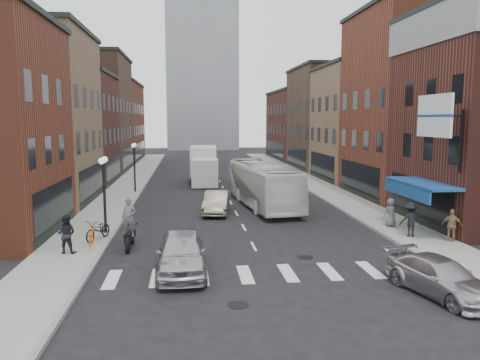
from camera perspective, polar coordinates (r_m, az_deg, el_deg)
The scene contains 31 objects.
ground at distance 21.63m, azimuth 2.05°, elevation -8.80°, with size 160.00×160.00×0.00m, color black.
sidewalk_left at distance 43.30m, azimuth -13.53°, elevation -0.71°, with size 3.00×74.00×0.15m, color gray.
sidewalk_right at distance 44.49m, azimuth 8.75°, elevation -0.38°, with size 3.00×74.00×0.15m, color gray.
curb_left at distance 43.15m, azimuth -11.55°, elevation -0.79°, with size 0.20×74.00×0.16m, color gray.
curb_right at distance 44.13m, azimuth 6.87°, elevation -0.51°, with size 0.20×74.00×0.16m, color gray.
crosswalk_stripes at distance 18.80m, azimuth 3.42°, elevation -11.33°, with size 12.00×2.20×0.01m, color silver.
bldg_left_mid_a at distance 36.54m, azimuth -25.63°, elevation 6.87°, with size 10.30×10.20×12.30m.
bldg_left_mid_b at distance 46.12m, azimuth -21.48°, elevation 5.80°, with size 10.30×10.20×10.30m.
bldg_left_far_a at distance 56.81m, azimuth -18.67°, elevation 7.64°, with size 10.30×12.20×13.30m.
bldg_left_far_b at distance 70.56m, azimuth -16.23°, elevation 6.80°, with size 10.30×16.20×11.30m.
bldg_right_mid_a at distance 39.00m, azimuth 21.46°, elevation 8.54°, with size 10.30×10.20×14.30m.
bldg_right_mid_b at distance 48.07m, azimuth 15.80°, elevation 6.67°, with size 10.30×10.20×11.30m.
bldg_right_far_a at distance 58.40m, azimuth 11.73°, elevation 7.37°, with size 10.30×12.20×12.30m.
bldg_right_far_b at distance 71.85m, azimuth 8.23°, elevation 6.62°, with size 10.30×16.20×10.30m.
awning_blue at distance 26.20m, azimuth 20.93°, elevation -0.56°, with size 1.80×5.00×0.78m.
billboard_sign at distance 24.05m, azimuth 22.78°, elevation 7.07°, with size 1.52×3.00×3.70m.
distant_tower at distance 100.40m, azimuth -4.76°, elevation 18.27°, with size 14.00×14.00×50.00m, color #9399A0.
streetlamp_near at distance 25.11m, azimuth -16.26°, elevation -0.03°, with size 0.32×1.22×4.11m.
streetlamp_far at distance 38.91m, azimuth -12.77°, elevation 2.62°, with size 0.32×1.22×4.11m.
bike_rack at distance 22.97m, azimuth -17.69°, elevation -6.76°, with size 0.08×0.68×0.80m.
box_truck at distance 44.31m, azimuth -4.44°, elevation 1.77°, with size 2.63×7.98×3.44m.
motorcycle_rider at distance 22.55m, azimuth -13.34°, elevation -5.36°, with size 0.70×2.37×2.42m.
transit_bus at distance 32.59m, azimuth 2.77°, elevation -0.51°, with size 2.61×11.13×3.10m, color silver.
sedan_left_near at distance 18.77m, azimuth -7.17°, elevation -8.80°, with size 1.92×4.78×1.63m, color #B7B8BC.
sedan_left_far at distance 30.22m, azimuth -2.90°, elevation -2.76°, with size 1.50×4.30×1.42m, color #ADA08C.
curb_car at distance 17.84m, azimuth 23.27°, elevation -10.84°, with size 1.77×4.36×1.27m, color #B1B1B6.
parked_bicycle at distance 24.10m, azimuth -16.90°, elevation -5.81°, with size 0.68×1.94×1.02m, color black.
ped_left_solo at distance 22.12m, azimuth -20.43°, elevation -6.18°, with size 0.84×0.49×1.74m, color black.
ped_right_a at distance 25.15m, azimuth 20.11°, elevation -4.56°, with size 1.12×0.55×1.73m, color black.
ped_right_b at distance 24.93m, azimuth 24.43°, elevation -5.04°, with size 0.93×0.47×1.59m, color #986F4D.
ped_right_c at distance 27.16m, azimuth 17.90°, elevation -3.78°, with size 0.77×0.50×1.57m, color #565A5D.
Camera 1 is at (-3.07, -20.54, 6.03)m, focal length 35.00 mm.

